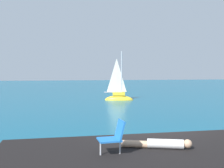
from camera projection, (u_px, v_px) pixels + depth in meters
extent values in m
plane|color=#0F5675|center=(151.00, 156.00, 9.87)|extent=(160.00, 160.00, 0.00)
ellipsoid|color=yellow|center=(119.00, 100.00, 28.71)|extent=(3.08, 1.65, 1.01)
cube|color=yellow|center=(119.00, 94.00, 28.68)|extent=(1.41, 0.98, 0.33)
cylinder|color=#B7B7BC|center=(122.00, 73.00, 28.57)|extent=(0.11, 0.11, 4.58)
cylinder|color=#B2B2B7|center=(113.00, 92.00, 28.71)|extent=(1.80, 0.50, 0.09)
pyramid|color=silver|center=(117.00, 75.00, 28.60)|extent=(1.44, 0.39, 3.48)
cylinder|color=white|center=(165.00, 144.00, 6.94)|extent=(0.93, 0.50, 0.24)
cylinder|color=tan|center=(135.00, 144.00, 7.04)|extent=(0.72, 0.38, 0.18)
sphere|color=tan|center=(188.00, 144.00, 6.87)|extent=(0.22, 0.22, 0.22)
cube|color=blue|center=(109.00, 140.00, 6.44)|extent=(0.55, 0.52, 0.04)
cube|color=blue|center=(120.00, 130.00, 6.49)|extent=(0.18, 0.49, 0.45)
cylinder|color=silver|center=(101.00, 148.00, 6.40)|extent=(0.04, 0.04, 0.35)
cylinder|color=silver|center=(120.00, 146.00, 6.51)|extent=(0.04, 0.04, 0.35)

